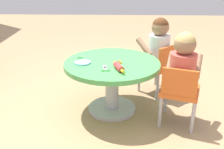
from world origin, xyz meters
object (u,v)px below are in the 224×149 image
object	(u,v)px
child_chair_left	(180,92)
seated_child_left	(183,64)
child_chair_right	(160,66)
craft_scissors	(105,69)
rolling_pin	(119,67)
seated_child_right	(159,44)
craft_table	(112,75)

from	to	relation	value
child_chair_left	seated_child_left	bearing A→B (deg)	-18.75
child_chair_right	craft_scissors	bearing A→B (deg)	135.85
rolling_pin	seated_child_right	bearing A→B (deg)	-34.30
craft_table	rolling_pin	xyz separation A→B (m)	(-0.18, -0.06, 0.14)
craft_table	seated_child_left	xyz separation A→B (m)	(-0.19, -0.57, 0.18)
child_chair_right	seated_child_right	world-z (taller)	seated_child_right
child_chair_right	craft_scissors	xyz separation A→B (m)	(-0.55, 0.53, 0.17)
child_chair_left	craft_scissors	bearing A→B (deg)	85.87
seated_child_right	child_chair_right	bearing A→B (deg)	-139.60
craft_table	child_chair_right	size ratio (longest dim) A/B	1.57
child_chair_right	rolling_pin	xyz separation A→B (m)	(-0.55, 0.42, 0.19)
craft_table	child_chair_right	xyz separation A→B (m)	(0.36, -0.48, -0.05)
craft_table	seated_child_left	bearing A→B (deg)	-108.25
child_chair_right	seated_child_right	distance (m)	0.23
seated_child_right	craft_scissors	world-z (taller)	seated_child_right
rolling_pin	child_chair_left	bearing A→B (deg)	-94.76
seated_child_left	craft_table	bearing A→B (deg)	71.75
seated_child_left	child_chair_left	bearing A→B (deg)	161.25
seated_child_left	child_chair_right	world-z (taller)	seated_child_left
craft_table	child_chair_right	bearing A→B (deg)	-52.91
seated_child_left	craft_scissors	xyz separation A→B (m)	(0.01, 0.62, -0.06)
child_chair_left	seated_child_right	bearing A→B (deg)	9.49
rolling_pin	craft_scissors	distance (m)	0.11
seated_child_left	rolling_pin	distance (m)	0.51
craft_table	seated_child_left	distance (m)	0.63
craft_table	child_chair_left	distance (m)	0.60
craft_table	child_chair_right	world-z (taller)	child_chair_right
craft_scissors	craft_table	bearing A→B (deg)	-15.07
craft_table	seated_child_left	world-z (taller)	seated_child_left
seated_child_right	rolling_pin	size ratio (longest dim) A/B	2.27
child_chair_right	rolling_pin	size ratio (longest dim) A/B	2.39
child_chair_left	seated_child_right	world-z (taller)	seated_child_right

